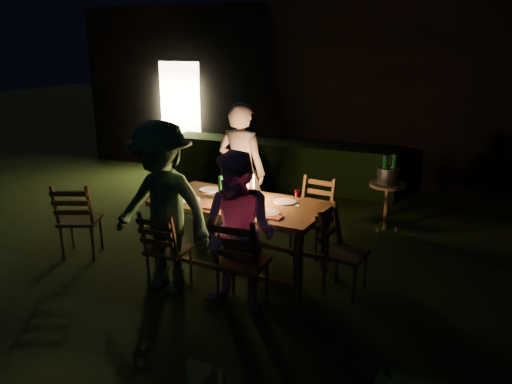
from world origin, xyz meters
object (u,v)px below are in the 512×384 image
at_px(chair_far_left, 240,219).
at_px(bottle_bucket_a, 385,172).
at_px(chair_far_right, 310,231).
at_px(person_opp_right, 239,234).
at_px(person_opp_left, 162,208).
at_px(ice_bucket, 388,176).
at_px(side_table, 387,189).
at_px(chair_spare, 81,232).
at_px(bottle_bucket_b, 393,172).
at_px(dining_table, 240,209).
at_px(chair_near_left, 168,263).
at_px(person_house_side, 241,172).
at_px(bottle_table, 221,187).
at_px(chair_near_right, 242,278).
at_px(chair_end, 343,266).
at_px(lantern, 246,188).

distance_m(chair_far_left, bottle_bucket_a, 2.06).
distance_m(chair_far_right, person_opp_right, 1.67).
relative_size(person_opp_left, ice_bucket, 5.99).
xyz_separation_m(side_table, ice_bucket, (-0.00, -0.00, 0.19)).
bearing_deg(chair_spare, bottle_bucket_b, 12.63).
xyz_separation_m(dining_table, chair_far_left, (-0.38, 0.81, -0.45)).
height_order(chair_near_left, ice_bucket, chair_near_left).
bearing_deg(chair_spare, person_house_side, 17.00).
distance_m(chair_far_right, bottle_bucket_b, 1.54).
height_order(bottle_table, side_table, bottle_table).
distance_m(chair_near_right, chair_spare, 2.35).
relative_size(chair_near_left, chair_near_right, 0.90).
xyz_separation_m(person_house_side, person_opp_right, (0.74, -1.72, -0.12)).
distance_m(chair_end, bottle_bucket_b, 2.12).
xyz_separation_m(chair_near_right, ice_bucket, (0.98, 2.69, 0.47)).
distance_m(chair_end, person_house_side, 1.97).
xyz_separation_m(chair_end, bottle_bucket_b, (0.19, 2.04, 0.55)).
relative_size(person_opp_right, lantern, 4.52).
bearing_deg(bottle_table, chair_far_left, 99.30).
relative_size(lantern, bottle_bucket_a, 1.09).
bearing_deg(bottle_bucket_b, dining_table, -126.27).
height_order(chair_far_left, bottle_bucket_b, bottle_bucket_b).
height_order(person_house_side, person_opp_right, person_house_side).
xyz_separation_m(person_opp_left, ice_bucket, (1.89, 2.66, -0.12)).
xyz_separation_m(bottle_table, bottle_bucket_b, (1.66, 1.90, -0.11)).
relative_size(person_house_side, lantern, 5.18).
height_order(chair_near_right, chair_spare, chair_near_right).
bearing_deg(person_opp_left, bottle_bucket_a, 60.39).
distance_m(bottle_table, bottle_bucket_a, 2.40).
distance_m(lantern, bottle_table, 0.30).
xyz_separation_m(chair_near_right, bottle_bucket_b, (1.03, 2.73, 0.52)).
relative_size(chair_far_left, ice_bucket, 2.99).
xyz_separation_m(side_table, bottle_bucket_b, (0.05, 0.04, 0.24)).
distance_m(person_house_side, bottle_table, 0.84).
height_order(dining_table, chair_end, chair_end).
relative_size(chair_spare, lantern, 2.84).
bearing_deg(dining_table, lantern, 45.00).
distance_m(chair_near_left, chair_end, 1.85).
height_order(chair_near_right, bottle_table, bottle_table).
relative_size(chair_far_right, bottle_bucket_b, 3.01).
bearing_deg(chair_end, lantern, -89.68).
relative_size(chair_far_right, side_table, 1.43).
xyz_separation_m(bottle_table, bottle_bucket_a, (1.56, 1.82, -0.11)).
xyz_separation_m(chair_end, person_house_side, (-1.60, 0.98, 0.62)).
xyz_separation_m(chair_far_right, person_opp_right, (-0.25, -1.57, 0.50)).
relative_size(chair_spare, side_table, 1.48).
relative_size(chair_near_left, lantern, 2.61).
xyz_separation_m(chair_near_left, bottle_bucket_b, (1.93, 2.64, 0.55)).
relative_size(dining_table, chair_near_right, 1.98).
relative_size(chair_near_right, chair_far_left, 1.13).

